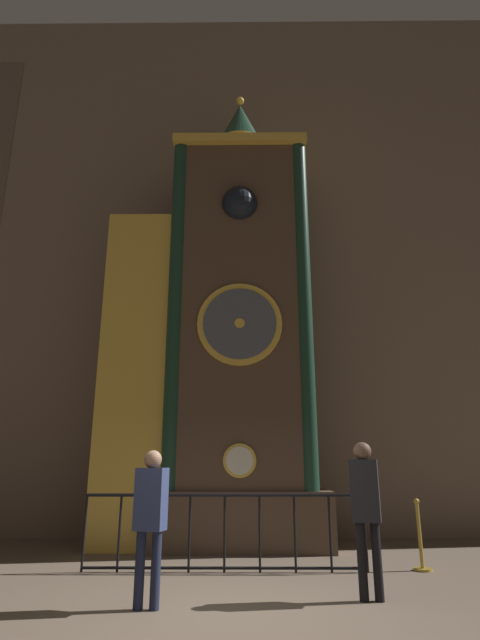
% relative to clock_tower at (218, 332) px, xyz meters
% --- Properties ---
extents(ground_plane, '(28.00, 28.00, 0.00)m').
position_rel_clock_tower_xyz_m(ground_plane, '(0.30, -4.41, -4.31)').
color(ground_plane, brown).
extents(cathedral_back_wall, '(24.00, 0.32, 14.32)m').
position_rel_clock_tower_xyz_m(cathedral_back_wall, '(0.21, 1.57, 2.84)').
color(cathedral_back_wall, '#7A6656').
rests_on(cathedral_back_wall, ground_plane).
extents(clock_tower, '(4.60, 1.84, 10.40)m').
position_rel_clock_tower_xyz_m(clock_tower, '(0.00, 0.00, 0.00)').
color(clock_tower, brown).
rests_on(clock_tower, ground_plane).
extents(railing_fence, '(4.31, 0.05, 1.11)m').
position_rel_clock_tower_xyz_m(railing_fence, '(0.26, -2.20, -3.70)').
color(railing_fence, black).
rests_on(railing_fence, ground_plane).
extents(visitor_near, '(0.38, 0.30, 1.70)m').
position_rel_clock_tower_xyz_m(visitor_near, '(-0.52, -4.25, -3.29)').
color(visitor_near, '#1B213A').
rests_on(visitor_near, ground_plane).
extents(visitor_far, '(0.39, 0.31, 1.81)m').
position_rel_clock_tower_xyz_m(visitor_far, '(2.05, -3.86, -3.21)').
color(visitor_far, black).
rests_on(visitor_far, ground_plane).
extents(stanchion_post, '(0.28, 0.28, 1.03)m').
position_rel_clock_tower_xyz_m(stanchion_post, '(3.26, -2.04, -3.98)').
color(stanchion_post, '#B28E33').
rests_on(stanchion_post, ground_plane).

